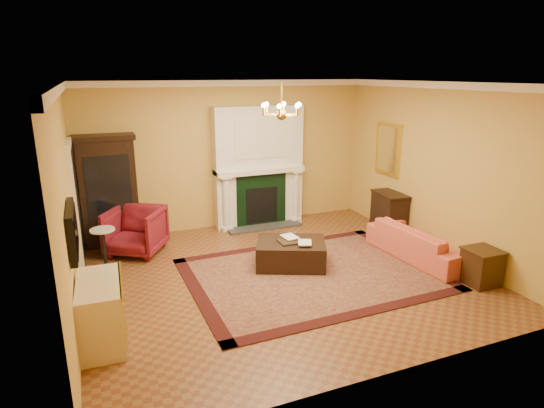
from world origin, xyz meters
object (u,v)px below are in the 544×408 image
wingback_armchair (135,229)px  console_table (389,214)px  pedestal_table (104,246)px  end_table (481,268)px  commode (101,312)px  coral_sofa (420,237)px  china_cabinet (109,193)px  leather_ottoman (291,253)px

wingback_armchair → console_table: bearing=21.5°
pedestal_table → end_table: bearing=-27.5°
commode → end_table: 5.48m
coral_sofa → china_cabinet: bearing=56.4°
china_cabinet → leather_ottoman: 3.58m
leather_ottoman → coral_sofa: bearing=10.4°
china_cabinet → end_table: bearing=-37.5°
pedestal_table → coral_sofa: (5.12, -1.59, -0.02)m
china_cabinet → leather_ottoman: bearing=-39.3°
end_table → console_table: (0.06, 2.44, 0.14)m
pedestal_table → china_cabinet: bearing=80.6°
china_cabinet → pedestal_table: (-0.20, -1.18, -0.58)m
leather_ottoman → end_table: bearing=-11.3°
china_cabinet → end_table: china_cabinet is taller
pedestal_table → leather_ottoman: pedestal_table is taller
console_table → leather_ottoman: (-2.48, -0.71, -0.18)m
wingback_armchair → leather_ottoman: size_ratio=0.82×
china_cabinet → console_table: bearing=-16.1°
commode → console_table: console_table is taller
end_table → commode: bearing=174.2°
pedestal_table → coral_sofa: 5.36m
coral_sofa → leather_ottoman: 2.30m
china_cabinet → coral_sofa: 5.68m
pedestal_table → leather_ottoman: size_ratio=0.62×
commode → coral_sofa: (5.25, 0.63, -0.00)m
pedestal_table → coral_sofa: size_ratio=0.35×
console_table → leather_ottoman: size_ratio=0.73×
coral_sofa → wingback_armchair: bearing=60.8°
wingback_armchair → end_table: wingback_armchair is taller
wingback_armchair → pedestal_table: (-0.56, -0.53, -0.05)m
china_cabinet → wingback_armchair: size_ratio=2.15×
end_table → wingback_armchair: bearing=145.3°
wingback_armchair → leather_ottoman: wingback_armchair is taller
pedestal_table → console_table: bearing=-3.5°
china_cabinet → coral_sofa: size_ratio=0.99×
pedestal_table → end_table: size_ratio=1.31×
commode → end_table: size_ratio=1.95×
wingback_armchair → leather_ottoman: bearing=-2.3°
wingback_armchair → commode: wingback_armchair is taller
coral_sofa → leather_ottoman: bearing=71.9°
wingback_armchair → console_table: size_ratio=1.13×
wingback_armchair → end_table: bearing=-3.1°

